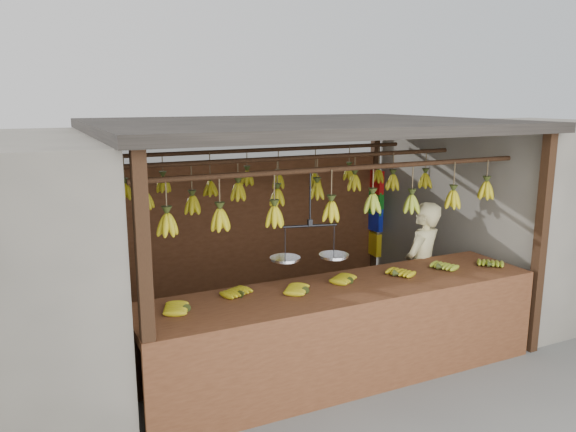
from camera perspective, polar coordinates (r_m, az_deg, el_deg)
ground at (r=6.59m, az=1.15°, el=-11.63°), size 80.00×80.00×0.00m
stall at (r=6.36m, az=-0.11°, el=5.97°), size 4.30×3.30×2.40m
neighbor_right at (r=8.44m, az=23.57°, el=0.82°), size 3.00×3.00×2.30m
counter at (r=5.28m, az=6.46°, el=-9.43°), size 3.93×0.89×0.96m
hanging_bananas at (r=6.12m, az=1.24°, el=2.46°), size 3.60×2.24×0.40m
balance_scale at (r=5.15m, az=2.22°, el=-3.74°), size 0.72×0.38×0.81m
vendor at (r=6.49m, az=13.44°, el=-5.21°), size 0.65×0.55×1.51m
bag_bundles at (r=8.36m, az=8.91°, el=0.38°), size 0.08×0.26×1.27m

